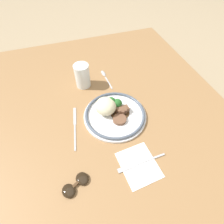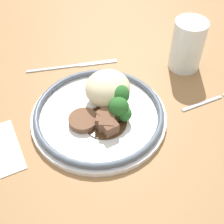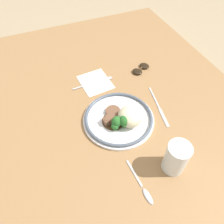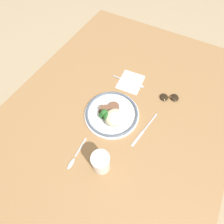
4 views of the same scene
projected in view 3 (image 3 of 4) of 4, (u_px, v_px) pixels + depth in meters
name	position (u px, v px, depth m)	size (l,w,h in m)	color
ground_plane	(118.00, 118.00, 0.89)	(8.00, 8.00, 0.00)	#998466
dining_table	(118.00, 115.00, 0.88)	(1.48, 1.09, 0.04)	olive
napkin	(95.00, 82.00, 0.97)	(0.16, 0.14, 0.00)	white
plate	(121.00, 118.00, 0.82)	(0.27, 0.27, 0.08)	white
juice_glass	(176.00, 159.00, 0.68)	(0.07, 0.07, 0.12)	yellow
fork	(97.00, 82.00, 0.97)	(0.02, 0.19, 0.00)	#ADADB2
knife	(159.00, 107.00, 0.88)	(0.21, 0.05, 0.00)	#ADADB2
spoon	(144.00, 190.00, 0.66)	(0.16, 0.02, 0.01)	#ADADB2
sunglasses	(141.00, 69.00, 1.02)	(0.08, 0.11, 0.01)	black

